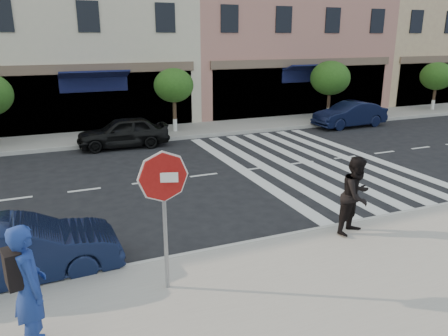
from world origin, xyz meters
TOP-DOWN VIEW (x-y plane):
  - ground at (0.00, 0.00)m, footprint 120.00×120.00m
  - sidewalk_near at (0.00, -3.75)m, footprint 60.00×4.50m
  - sidewalk_far at (0.00, 11.00)m, footprint 60.00×3.00m
  - building_centre at (-0.50, 17.00)m, footprint 11.00×9.00m
  - building_east_mid at (11.50, 17.00)m, footprint 13.00×9.00m
  - building_east_far at (24.00, 17.00)m, footprint 12.00×9.00m
  - street_tree_c at (3.00, 10.80)m, footprint 1.90×1.90m
  - street_tree_ea at (12.00, 10.80)m, footprint 2.20×2.20m
  - street_tree_eb at (20.00, 10.80)m, footprint 2.00×2.00m
  - stop_sign at (-1.13, -2.62)m, footprint 0.89×0.33m
  - photographer at (-3.39, -3.40)m, footprint 0.62×0.81m
  - walker at (3.61, -2.00)m, footprint 1.10×0.99m
  - car_near_mid at (-3.66, -1.00)m, footprint 3.90×1.50m
  - car_far_mid at (0.18, 9.10)m, footprint 3.94×1.73m
  - car_far_right at (12.06, 8.95)m, footprint 4.08×1.58m

SIDE VIEW (x-z plane):
  - ground at x=0.00m, z-range 0.00..0.00m
  - sidewalk_near at x=0.00m, z-range 0.00..0.15m
  - sidewalk_far at x=0.00m, z-range 0.00..0.15m
  - car_near_mid at x=-3.66m, z-range 0.00..1.27m
  - car_far_mid at x=0.18m, z-range 0.00..1.32m
  - car_far_right at x=12.06m, z-range 0.00..1.33m
  - walker at x=3.61m, z-range 0.15..2.02m
  - photographer at x=-3.39m, z-range 0.15..2.14m
  - stop_sign at x=-1.13m, z-range 0.74..3.38m
  - street_tree_eb at x=20.00m, z-range 0.75..3.69m
  - street_tree_c at x=3.00m, z-range 0.84..3.87m
  - street_tree_ea at x=12.00m, z-range 0.80..3.99m
  - building_centre at x=-0.50m, z-range 0.00..11.00m
  - building_east_far at x=24.00m, z-range 0.00..12.00m
  - building_east_mid at x=11.50m, z-range 0.00..13.00m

